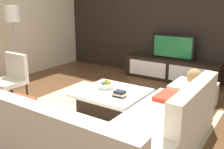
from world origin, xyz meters
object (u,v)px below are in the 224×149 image
at_px(sectional_couch, 108,132).
at_px(ottoman, 193,95).
at_px(television, 173,47).
at_px(accent_chair_near, 12,75).
at_px(media_console, 171,69).
at_px(coffee_table, 112,102).
at_px(fruit_bowl, 106,85).
at_px(book_stack, 119,94).
at_px(floor_lamp, 12,20).
at_px(decorative_ball, 195,77).

relative_size(sectional_couch, ottoman, 3.33).
distance_m(television, accent_chair_near, 3.44).
height_order(television, ottoman, television).
relative_size(media_console, television, 2.21).
distance_m(sectional_couch, coffee_table, 1.15).
relative_size(fruit_bowl, book_stack, 1.31).
xyz_separation_m(media_console, accent_chair_near, (-1.89, -2.85, 0.24)).
distance_m(accent_chair_near, floor_lamp, 1.28).
bearing_deg(ottoman, fruit_bowl, -141.29).
height_order(media_console, fruit_bowl, fruit_bowl).
bearing_deg(media_console, sectional_couch, -81.29).
distance_m(coffee_table, fruit_bowl, 0.30).
height_order(floor_lamp, book_stack, floor_lamp).
relative_size(television, decorative_ball, 3.60).
bearing_deg(coffee_table, accent_chair_near, -162.69).
distance_m(television, sectional_couch, 3.35).
bearing_deg(floor_lamp, ottoman, 16.16).
height_order(accent_chair_near, decorative_ball, accent_chair_near).
bearing_deg(media_console, coffee_table, -92.49).
bearing_deg(fruit_bowl, book_stack, -28.84).
bearing_deg(fruit_bowl, decorative_ball, 38.71).
relative_size(accent_chair_near, book_stack, 4.07).
height_order(media_console, ottoman, media_console).
height_order(sectional_couch, fruit_bowl, sectional_couch).
bearing_deg(book_stack, decorative_ball, 56.27).
bearing_deg(television, sectional_couch, -81.29).
bearing_deg(ottoman, decorative_ball, 0.00).
xyz_separation_m(floor_lamp, decorative_ball, (3.45, 1.00, -0.87)).
relative_size(media_console, decorative_ball, 7.95).
relative_size(sectional_couch, decorative_ball, 8.57).
height_order(decorative_ball, book_stack, decorative_ball).
distance_m(accent_chair_near, ottoman, 3.22).
xyz_separation_m(television, sectional_couch, (0.50, -3.28, -0.50)).
distance_m(sectional_couch, fruit_bowl, 1.34).
bearing_deg(book_stack, media_console, 92.83).
distance_m(coffee_table, decorative_ball, 1.47).
height_order(coffee_table, fruit_bowl, fruit_bowl).
bearing_deg(book_stack, ottoman, 56.27).
distance_m(coffee_table, ottoman, 1.44).
xyz_separation_m(accent_chair_near, book_stack, (2.01, 0.44, -0.07)).
bearing_deg(media_console, television, 90.00).
bearing_deg(sectional_couch, ottoman, 79.06).
xyz_separation_m(coffee_table, fruit_bowl, (-0.18, 0.10, 0.23)).
relative_size(decorative_ball, book_stack, 1.27).
bearing_deg(decorative_ball, media_console, 125.34).
height_order(ottoman, book_stack, book_stack).
height_order(coffee_table, accent_chair_near, accent_chair_near).
height_order(media_console, coffee_table, media_console).
bearing_deg(accent_chair_near, decorative_ball, 30.17).
height_order(coffee_table, book_stack, book_stack).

